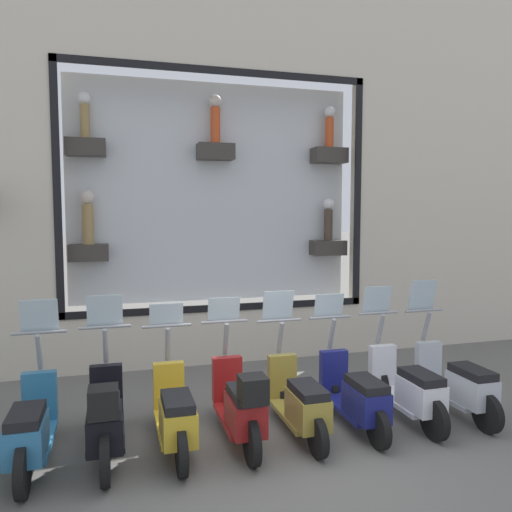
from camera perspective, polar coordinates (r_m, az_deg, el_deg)
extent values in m
plane|color=#66635E|center=(5.96, 3.06, -21.48)|extent=(120.00, 120.00, 0.00)
cube|color=beige|center=(9.09, -4.34, -8.97)|extent=(0.40, 5.33, 0.94)
cube|color=black|center=(8.94, -4.26, 20.38)|extent=(0.04, 5.33, 0.12)
cube|color=black|center=(8.78, -4.09, -5.93)|extent=(0.04, 5.33, 0.12)
cube|color=black|center=(9.50, 11.53, 7.04)|extent=(0.04, 0.12, 4.16)
cube|color=black|center=(8.50, -21.79, 7.05)|extent=(0.04, 0.12, 4.16)
cube|color=silver|center=(9.18, -4.88, 7.20)|extent=(0.04, 5.09, 3.92)
cube|color=#38332D|center=(9.67, 8.36, 11.29)|extent=(0.36, 0.64, 0.28)
cylinder|color=#CC4C23|center=(9.73, 8.39, 13.75)|extent=(0.16, 0.16, 0.56)
sphere|color=white|center=(9.80, 8.42, 15.97)|extent=(0.20, 0.20, 0.20)
cube|color=#38332D|center=(9.02, -4.65, 11.79)|extent=(0.36, 0.64, 0.28)
cylinder|color=#CC4C23|center=(9.08, -4.67, 14.62)|extent=(0.17, 0.17, 0.62)
sphere|color=beige|center=(9.16, -4.69, 17.24)|extent=(0.23, 0.23, 0.23)
cube|color=#38332D|center=(8.86, -18.89, 11.67)|extent=(0.36, 0.64, 0.28)
cylinder|color=#9E7F4C|center=(8.92, -18.96, 14.32)|extent=(0.15, 0.15, 0.55)
sphere|color=white|center=(8.99, -19.03, 16.68)|extent=(0.20, 0.20, 0.20)
cube|color=#38332D|center=(9.64, 8.23, 0.94)|extent=(0.36, 0.64, 0.28)
cylinder|color=#47382D|center=(9.62, 8.26, 3.53)|extent=(0.16, 0.16, 0.59)
sphere|color=white|center=(9.62, 8.29, 5.92)|extent=(0.21, 0.21, 0.21)
cube|color=#38332D|center=(8.82, -18.57, 0.37)|extent=(0.36, 0.64, 0.28)
cylinder|color=#9E7F4C|center=(8.80, -18.66, 3.45)|extent=(0.18, 0.18, 0.67)
sphere|color=beige|center=(8.80, -18.74, 6.39)|extent=(0.24, 0.24, 0.24)
cylinder|color=black|center=(7.89, 18.52, -13.16)|extent=(0.48, 0.09, 0.48)
cylinder|color=black|center=(6.90, 24.93, -16.01)|extent=(0.48, 0.09, 0.48)
cube|color=#B7BCC6|center=(7.39, 21.49, -14.60)|extent=(1.02, 0.38, 0.06)
cube|color=#B7BCC6|center=(7.04, 23.43, -13.83)|extent=(0.61, 0.35, 0.36)
cube|color=black|center=(6.97, 23.50, -12.04)|extent=(0.58, 0.31, 0.10)
cube|color=#B7BCC6|center=(7.71, 19.07, -11.28)|extent=(0.12, 0.37, 0.56)
cylinder|color=gray|center=(7.64, 18.88, -7.59)|extent=(0.20, 0.06, 0.45)
cylinder|color=gray|center=(7.66, 18.62, -5.93)|extent=(0.04, 0.61, 0.04)
cube|color=silver|center=(7.65, 18.50, -4.22)|extent=(0.11, 0.42, 0.44)
cylinder|color=black|center=(7.51, 13.73, -13.93)|extent=(0.48, 0.09, 0.48)
cylinder|color=black|center=(6.47, 19.72, -17.22)|extent=(0.48, 0.09, 0.48)
cube|color=silver|center=(6.98, 16.48, -15.57)|extent=(1.02, 0.38, 0.06)
cube|color=silver|center=(6.62, 18.31, -14.85)|extent=(0.61, 0.35, 0.36)
cube|color=black|center=(6.55, 18.36, -12.95)|extent=(0.58, 0.31, 0.10)
cube|color=silver|center=(7.33, 14.22, -11.98)|extent=(0.12, 0.37, 0.56)
cylinder|color=gray|center=(7.26, 14.03, -8.10)|extent=(0.20, 0.06, 0.45)
cylinder|color=gray|center=(7.27, 13.79, -6.35)|extent=(0.04, 0.61, 0.04)
cube|color=silver|center=(7.27, 13.67, -4.81)|extent=(0.10, 0.42, 0.38)
cylinder|color=black|center=(7.21, 8.38, -14.81)|extent=(0.45, 0.09, 0.45)
cylinder|color=black|center=(6.10, 13.83, -18.69)|extent=(0.45, 0.09, 0.45)
cube|color=navy|center=(6.65, 10.85, -16.70)|extent=(1.02, 0.39, 0.06)
cube|color=navy|center=(6.26, 12.47, -16.05)|extent=(0.61, 0.35, 0.36)
cube|color=black|center=(6.18, 12.51, -14.06)|extent=(0.58, 0.31, 0.10)
cube|color=navy|center=(7.01, 8.85, -12.84)|extent=(0.12, 0.37, 0.56)
cylinder|color=gray|center=(6.93, 8.67, -8.78)|extent=(0.20, 0.06, 0.45)
cylinder|color=gray|center=(6.95, 8.45, -6.94)|extent=(0.04, 0.60, 0.04)
cube|color=silver|center=(6.95, 8.33, -5.57)|extent=(0.08, 0.42, 0.32)
cylinder|color=black|center=(6.96, 2.62, -15.52)|extent=(0.44, 0.09, 0.44)
cylinder|color=black|center=(5.80, 7.08, -19.91)|extent=(0.44, 0.09, 0.44)
cube|color=olive|center=(6.37, 4.62, -17.62)|extent=(1.02, 0.39, 0.06)
cube|color=olive|center=(5.97, 5.94, -17.05)|extent=(0.61, 0.35, 0.36)
cube|color=black|center=(5.89, 5.96, -14.98)|extent=(0.58, 0.31, 0.10)
cube|color=olive|center=(6.75, 2.98, -13.51)|extent=(0.12, 0.37, 0.56)
cylinder|color=gray|center=(6.67, 2.81, -9.30)|extent=(0.20, 0.06, 0.45)
cylinder|color=gray|center=(6.68, 2.63, -7.38)|extent=(0.04, 0.60, 0.04)
cube|color=silver|center=(6.68, 2.53, -5.63)|extent=(0.10, 0.42, 0.40)
cylinder|color=black|center=(6.74, -3.50, -15.92)|extent=(0.51, 0.09, 0.51)
cylinder|color=black|center=(5.58, -0.49, -20.51)|extent=(0.51, 0.09, 0.51)
cube|color=maroon|center=(6.16, -2.16, -18.11)|extent=(1.02, 0.39, 0.06)
cube|color=maroon|center=(5.75, -1.25, -17.60)|extent=(0.61, 0.35, 0.36)
cube|color=black|center=(5.66, -1.25, -15.45)|extent=(0.58, 0.31, 0.10)
cube|color=maroon|center=(6.55, -3.32, -13.80)|extent=(0.12, 0.37, 0.56)
cylinder|color=gray|center=(6.47, -3.47, -9.47)|extent=(0.20, 0.06, 0.45)
cylinder|color=gray|center=(6.49, -3.62, -7.49)|extent=(0.04, 0.60, 0.04)
cube|color=silver|center=(6.50, -3.70, -6.07)|extent=(0.08, 0.42, 0.31)
cube|color=black|center=(5.31, -0.35, -15.01)|extent=(0.28, 0.28, 0.28)
cylinder|color=black|center=(6.65, -10.00, -16.40)|extent=(0.48, 0.09, 0.48)
cylinder|color=black|center=(5.45, -8.51, -21.36)|extent=(0.48, 0.09, 0.48)
cube|color=gold|center=(6.05, -9.34, -18.74)|extent=(1.02, 0.38, 0.06)
cube|color=gold|center=(5.63, -8.92, -18.29)|extent=(0.61, 0.35, 0.36)
cube|color=black|center=(5.54, -8.96, -16.11)|extent=(0.58, 0.31, 0.10)
cube|color=gold|center=(6.44, -9.94, -14.29)|extent=(0.12, 0.37, 0.56)
cylinder|color=gray|center=(6.37, -10.07, -9.89)|extent=(0.20, 0.06, 0.45)
cylinder|color=gray|center=(6.38, -10.16, -7.87)|extent=(0.04, 0.60, 0.04)
cube|color=silver|center=(6.39, -10.22, -6.55)|extent=(0.07, 0.42, 0.28)
cylinder|color=black|center=(6.59, -16.65, -16.43)|extent=(0.55, 0.09, 0.55)
cylinder|color=black|center=(5.43, -16.86, -21.25)|extent=(0.55, 0.09, 0.55)
cube|color=black|center=(6.01, -16.74, -18.73)|extent=(1.02, 0.38, 0.06)
cube|color=black|center=(5.59, -16.86, -18.28)|extent=(0.61, 0.35, 0.36)
cube|color=black|center=(5.50, -16.92, -16.07)|extent=(0.58, 0.31, 0.10)
cube|color=black|center=(6.41, -16.72, -14.24)|extent=(0.12, 0.37, 0.56)
cylinder|color=gray|center=(6.33, -16.83, -9.81)|extent=(0.20, 0.06, 0.45)
cylinder|color=gray|center=(6.35, -16.86, -7.78)|extent=(0.04, 0.61, 0.04)
cube|color=silver|center=(6.35, -16.90, -5.98)|extent=(0.10, 0.42, 0.39)
cube|color=black|center=(5.15, -17.04, -15.64)|extent=(0.28, 0.28, 0.28)
cylinder|color=black|center=(6.67, -23.26, -16.55)|extent=(0.51, 0.09, 0.51)
cylinder|color=black|center=(5.50, -25.13, -21.42)|extent=(0.51, 0.09, 0.51)
cube|color=teal|center=(6.08, -24.09, -18.86)|extent=(1.02, 0.38, 0.06)
cube|color=teal|center=(5.66, -24.74, -18.41)|extent=(0.61, 0.35, 0.36)
cube|color=black|center=(5.58, -24.83, -16.24)|extent=(0.58, 0.31, 0.10)
cube|color=teal|center=(6.47, -23.47, -14.43)|extent=(0.12, 0.37, 0.56)
cylinder|color=gray|center=(6.40, -23.54, -10.04)|extent=(0.20, 0.06, 0.45)
cylinder|color=gray|center=(6.41, -23.52, -8.03)|extent=(0.04, 0.61, 0.04)
cube|color=silver|center=(6.41, -23.53, -6.24)|extent=(0.10, 0.42, 0.39)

